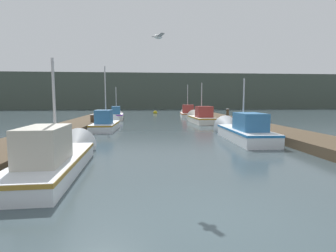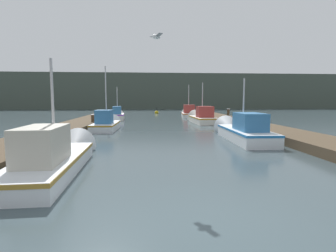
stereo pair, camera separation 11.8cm
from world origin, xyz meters
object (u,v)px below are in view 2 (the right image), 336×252
object	(u,v)px
fishing_boat_4	(118,115)
fishing_boat_5	(188,113)
fishing_boat_0	(58,155)
channel_buoy	(157,112)
fishing_boat_2	(107,124)
mooring_piling_0	(228,117)
mooring_piling_2	(243,123)
seagull_lead	(156,37)
mooring_piling_1	(93,121)
fishing_boat_3	(201,118)
fishing_boat_1	(240,130)

from	to	relation	value
fishing_boat_4	fishing_boat_5	bearing A→B (deg)	22.98
fishing_boat_0	channel_buoy	size ratio (longest dim) A/B	5.67
fishing_boat_2	channel_buoy	xyz separation A→B (m)	(4.25, 20.71, -0.26)
fishing_boat_0	channel_buoy	xyz separation A→B (m)	(4.15, 31.37, -0.25)
mooring_piling_0	mooring_piling_2	distance (m)	3.85
mooring_piling_2	channel_buoy	distance (m)	23.65
seagull_lead	fishing_boat_4	bearing A→B (deg)	-19.63
mooring_piling_0	fishing_boat_4	bearing A→B (deg)	139.75
fishing_boat_2	channel_buoy	size ratio (longest dim) A/B	4.55
seagull_lead	fishing_boat_2	bearing A→B (deg)	-13.34
fishing_boat_4	mooring_piling_1	xyz separation A→B (m)	(-0.96, -8.00, 0.06)
fishing_boat_0	mooring_piling_1	distance (m)	12.36
fishing_boat_3	channel_buoy	size ratio (longest dim) A/B	5.21
fishing_boat_4	fishing_boat_0	bearing A→B (deg)	-92.31
fishing_boat_0	fishing_boat_5	size ratio (longest dim) A/B	1.11
mooring_piling_2	mooring_piling_0	bearing A→B (deg)	87.50
channel_buoy	mooring_piling_1	bearing A→B (deg)	-106.23
fishing_boat_1	fishing_boat_3	world-z (taller)	fishing_boat_3
fishing_boat_0	fishing_boat_3	distance (m)	17.52
fishing_boat_3	fishing_boat_5	xyz separation A→B (m)	(0.15, 8.80, -0.03)
mooring_piling_1	fishing_boat_2	bearing A→B (deg)	-51.17
channel_buoy	fishing_boat_2	bearing A→B (deg)	-101.59
fishing_boat_1	seagull_lead	world-z (taller)	seagull_lead
fishing_boat_5	channel_buoy	size ratio (longest dim) A/B	5.09
fishing_boat_2	mooring_piling_2	distance (m)	9.48
fishing_boat_3	seagull_lead	xyz separation A→B (m)	(-4.72, -16.21, 3.53)
mooring_piling_2	fishing_boat_1	bearing A→B (deg)	-113.79
mooring_piling_2	fishing_boat_2	bearing A→B (deg)	165.26
seagull_lead	fishing_boat_1	bearing A→B (deg)	-67.32
mooring_piling_0	fishing_boat_1	bearing A→B (deg)	-101.51
fishing_boat_5	channel_buoy	bearing A→B (deg)	124.15
fishing_boat_2	mooring_piling_1	distance (m)	2.09
fishing_boat_2	channel_buoy	bearing A→B (deg)	79.76
fishing_boat_5	fishing_boat_0	bearing A→B (deg)	-102.85
fishing_boat_3	fishing_boat_4	xyz separation A→B (m)	(-8.26, 4.60, -0.00)
fishing_boat_5	seagull_lead	world-z (taller)	seagull_lead
fishing_boat_5	mooring_piling_0	size ratio (longest dim) A/B	3.87
channel_buoy	seagull_lead	xyz separation A→B (m)	(-1.05, -31.89, 3.81)
fishing_boat_3	mooring_piling_1	bearing A→B (deg)	-162.03
fishing_boat_0	mooring_piling_2	bearing A→B (deg)	40.07
mooring_piling_1	seagull_lead	xyz separation A→B (m)	(4.50, -12.81, 3.47)
fishing_boat_1	fishing_boat_5	xyz separation A→B (m)	(0.04, 18.83, -0.05)
fishing_boat_4	fishing_boat_2	bearing A→B (deg)	-91.50
seagull_lead	fishing_boat_3	bearing A→B (deg)	-45.50
fishing_boat_5	fishing_boat_3	bearing A→B (deg)	-85.82
fishing_boat_1	fishing_boat_5	world-z (taller)	fishing_boat_5
fishing_boat_0	mooring_piling_2	size ratio (longest dim) A/B	4.94
seagull_lead	mooring_piling_1	bearing A→B (deg)	-9.91
fishing_boat_0	seagull_lead	distance (m)	4.74
fishing_boat_1	mooring_piling_1	size ratio (longest dim) A/B	6.54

